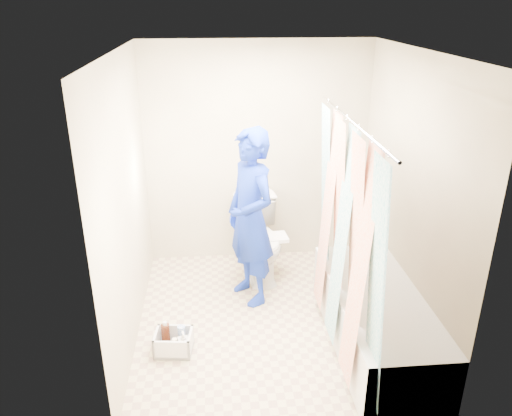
{
  "coord_description": "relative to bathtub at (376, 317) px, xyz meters",
  "views": [
    {
      "loc": [
        -0.48,
        -3.85,
        2.77
      ],
      "look_at": [
        -0.1,
        0.36,
        0.98
      ],
      "focal_mm": 35.0,
      "sensor_mm": 36.0,
      "label": 1
    }
  ],
  "objects": [
    {
      "name": "tank_internals",
      "position": [
        -0.93,
        1.49,
        0.55
      ],
      "size": [
        0.2,
        0.07,
        0.27
      ],
      "color": "black",
      "rests_on": "toilet"
    },
    {
      "name": "plumber",
      "position": [
        -0.99,
        0.83,
        0.59
      ],
      "size": [
        0.65,
        0.75,
        1.72
      ],
      "primitive_type": "imported",
      "rotation": [
        0.0,
        0.0,
        -1.1
      ],
      "color": "#0F3099",
      "rests_on": "ground"
    },
    {
      "name": "wall_left",
      "position": [
        -2.05,
        0.43,
        0.93
      ],
      "size": [
        0.02,
        2.6,
        2.4
      ],
      "primitive_type": "cube",
      "color": "#BFB693",
      "rests_on": "ground"
    },
    {
      "name": "curtain_rod",
      "position": [
        -0.33,
        0.0,
        1.68
      ],
      "size": [
        0.02,
        1.9,
        0.02
      ],
      "primitive_type": "cylinder",
      "rotation": [
        1.57,
        0.0,
        0.0
      ],
      "color": "silver",
      "rests_on": "wall_back"
    },
    {
      "name": "wall_front",
      "position": [
        -0.85,
        -0.88,
        0.93
      ],
      "size": [
        2.4,
        0.02,
        2.4
      ],
      "primitive_type": "cube",
      "color": "#BFB693",
      "rests_on": "ground"
    },
    {
      "name": "toilet",
      "position": [
        -0.86,
        1.28,
        0.15
      ],
      "size": [
        0.54,
        0.85,
        0.83
      ],
      "primitive_type": "imported",
      "rotation": [
        0.0,
        0.0,
        0.1
      ],
      "color": "white",
      "rests_on": "ground"
    },
    {
      "name": "tank_lid",
      "position": [
        -0.84,
        1.14,
        0.22
      ],
      "size": [
        0.53,
        0.27,
        0.04
      ],
      "primitive_type": "cube",
      "rotation": [
        0.0,
        0.0,
        0.1
      ],
      "color": "white",
      "rests_on": "toilet"
    },
    {
      "name": "shower_curtain",
      "position": [
        -0.33,
        0.0,
        0.75
      ],
      "size": [
        0.06,
        1.75,
        1.8
      ],
      "primitive_type": "cube",
      "color": "silver",
      "rests_on": "curtain_rod"
    },
    {
      "name": "ceiling",
      "position": [
        -0.85,
        0.43,
        2.13
      ],
      "size": [
        2.4,
        2.6,
        0.02
      ],
      "primitive_type": "cube",
      "color": "white",
      "rests_on": "wall_back"
    },
    {
      "name": "wall_back",
      "position": [
        -0.85,
        1.73,
        0.93
      ],
      "size": [
        2.4,
        0.02,
        2.4
      ],
      "primitive_type": "cube",
      "color": "#BFB693",
      "rests_on": "ground"
    },
    {
      "name": "wall_right",
      "position": [
        0.35,
        0.43,
        0.93
      ],
      "size": [
        0.02,
        2.6,
        2.4
      ],
      "primitive_type": "cube",
      "color": "#BFB693",
      "rests_on": "ground"
    },
    {
      "name": "floor",
      "position": [
        -0.85,
        0.43,
        -0.27
      ],
      "size": [
        2.6,
        2.6,
        0.0
      ],
      "primitive_type": "plane",
      "color": "#BFB287",
      "rests_on": "ground"
    },
    {
      "name": "bathtub",
      "position": [
        0.0,
        0.0,
        0.0
      ],
      "size": [
        0.7,
        1.75,
        0.5
      ],
      "color": "silver",
      "rests_on": "ground"
    },
    {
      "name": "cleaning_caddy",
      "position": [
        -1.7,
        0.05,
        -0.18
      ],
      "size": [
        0.33,
        0.28,
        0.24
      ],
      "rotation": [
        0.0,
        0.0,
        -0.12
      ],
      "color": "silver",
      "rests_on": "ground"
    }
  ]
}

